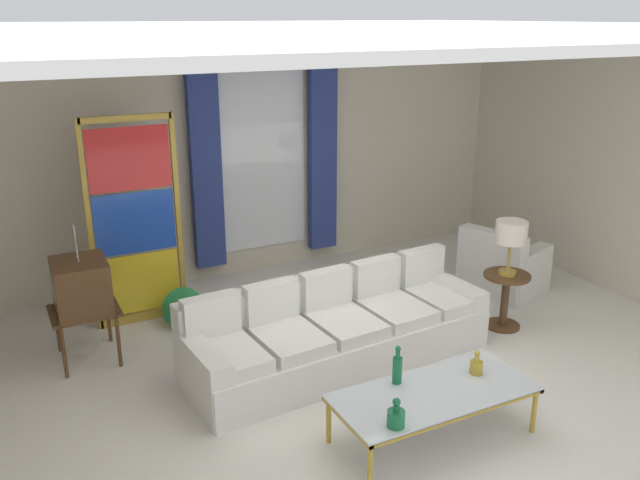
# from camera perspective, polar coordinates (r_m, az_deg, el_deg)

# --- Properties ---
(ground_plane) EXTENTS (16.00, 16.00, 0.00)m
(ground_plane) POSITION_cam_1_polar(r_m,az_deg,el_deg) (6.20, 4.15, -11.61)
(ground_plane) COLOR white
(wall_rear) EXTENTS (8.00, 0.12, 3.00)m
(wall_rear) POSITION_cam_1_polar(r_m,az_deg,el_deg) (8.27, -6.66, 7.30)
(wall_rear) COLOR beige
(wall_rear) RESTS_ON ground
(wall_right) EXTENTS (0.12, 7.00, 3.00)m
(wall_right) POSITION_cam_1_polar(r_m,az_deg,el_deg) (8.43, 24.12, 6.00)
(wall_right) COLOR beige
(wall_right) RESTS_ON ground
(ceiling_slab) EXTENTS (8.00, 7.60, 0.04)m
(ceiling_slab) POSITION_cam_1_polar(r_m,az_deg,el_deg) (6.04, 0.75, 17.74)
(ceiling_slab) COLOR white
(curtained_window) EXTENTS (2.00, 0.17, 2.70)m
(curtained_window) POSITION_cam_1_polar(r_m,az_deg,el_deg) (8.16, -4.71, 8.93)
(curtained_window) COLOR white
(curtained_window) RESTS_ON ground
(couch_white_long) EXTENTS (2.98, 1.14, 0.86)m
(couch_white_long) POSITION_cam_1_polar(r_m,az_deg,el_deg) (6.32, 1.30, -7.78)
(couch_white_long) COLOR white
(couch_white_long) RESTS_ON ground
(coffee_table) EXTENTS (1.57, 0.69, 0.41)m
(coffee_table) POSITION_cam_1_polar(r_m,az_deg,el_deg) (5.28, 9.74, -12.93)
(coffee_table) COLOR silver
(coffee_table) RESTS_ON ground
(bottle_blue_decanter) EXTENTS (0.10, 0.10, 0.20)m
(bottle_blue_decanter) POSITION_cam_1_polar(r_m,az_deg,el_deg) (5.53, 13.25, -10.46)
(bottle_blue_decanter) COLOR gold
(bottle_blue_decanter) RESTS_ON coffee_table
(bottle_crystal_tall) EXTENTS (0.07, 0.07, 0.32)m
(bottle_crystal_tall) POSITION_cam_1_polar(r_m,az_deg,el_deg) (5.26, 6.64, -10.87)
(bottle_crystal_tall) COLOR #196B3D
(bottle_crystal_tall) RESTS_ON coffee_table
(bottle_amber_squat) EXTENTS (0.13, 0.13, 0.22)m
(bottle_amber_squat) POSITION_cam_1_polar(r_m,az_deg,el_deg) (4.80, 6.53, -14.82)
(bottle_amber_squat) COLOR #196B3D
(bottle_amber_squat) RESTS_ON coffee_table
(vintage_tv) EXTENTS (0.62, 0.60, 1.35)m
(vintage_tv) POSITION_cam_1_polar(r_m,az_deg,el_deg) (6.55, -19.78, -3.92)
(vintage_tv) COLOR brown
(vintage_tv) RESTS_ON ground
(armchair_white) EXTENTS (1.03, 1.02, 0.80)m
(armchair_white) POSITION_cam_1_polar(r_m,az_deg,el_deg) (8.13, 15.28, -2.37)
(armchair_white) COLOR white
(armchair_white) RESTS_ON ground
(stained_glass_divider) EXTENTS (0.95, 0.05, 2.20)m
(stained_glass_divider) POSITION_cam_1_polar(r_m,az_deg,el_deg) (7.10, -15.54, 1.11)
(stained_glass_divider) COLOR gold
(stained_glass_divider) RESTS_ON ground
(peacock_figurine) EXTENTS (0.44, 0.60, 0.50)m
(peacock_figurine) POSITION_cam_1_polar(r_m,az_deg,el_deg) (7.07, -11.43, -5.93)
(peacock_figurine) COLOR beige
(peacock_figurine) RESTS_ON ground
(round_side_table) EXTENTS (0.48, 0.48, 0.59)m
(round_side_table) POSITION_cam_1_polar(r_m,az_deg,el_deg) (7.20, 15.59, -4.61)
(round_side_table) COLOR brown
(round_side_table) RESTS_ON ground
(table_lamp_brass) EXTENTS (0.32, 0.32, 0.57)m
(table_lamp_brass) POSITION_cam_1_polar(r_m,az_deg,el_deg) (6.97, 16.07, 0.47)
(table_lamp_brass) COLOR #B29338
(table_lamp_brass) RESTS_ON round_side_table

